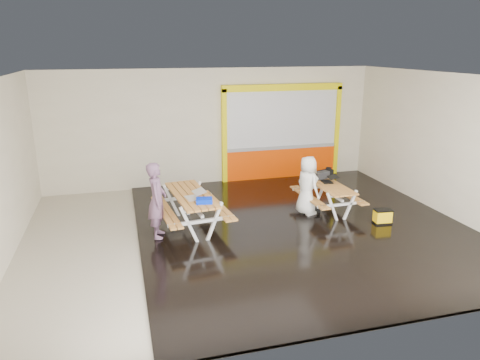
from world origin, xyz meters
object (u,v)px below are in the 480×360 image
object	(u,v)px
picnic_table_left	(191,202)
toolbox	(321,175)
person_left	(157,200)
laptop_right	(329,180)
blue_pouch	(204,201)
person_right	(307,185)
backpack	(328,175)
picnic_table_right	(328,190)
laptop_left	(195,196)
fluke_bag	(383,217)
dark_case	(312,210)

from	to	relation	value
picnic_table_left	toolbox	size ratio (longest dim) A/B	4.98
picnic_table_left	person_left	size ratio (longest dim) A/B	1.37
laptop_right	blue_pouch	size ratio (longest dim) A/B	1.26
person_right	backpack	size ratio (longest dim) A/B	3.67
picnic_table_left	picnic_table_right	distance (m)	3.54
laptop_left	laptop_right	size ratio (longest dim) A/B	1.09
backpack	fluke_bag	world-z (taller)	backpack
person_left	backpack	bearing A→B (deg)	-62.96
laptop_right	dark_case	xyz separation A→B (m)	(-0.53, -0.20, -0.69)
toolbox	fluke_bag	xyz separation A→B (m)	(0.84, -1.65, -0.63)
person_left	blue_pouch	bearing A→B (deg)	-98.58
person_left	person_right	bearing A→B (deg)	-73.26
picnic_table_right	dark_case	bearing A→B (deg)	-172.74
blue_pouch	picnic_table_right	bearing A→B (deg)	14.72
person_left	backpack	xyz separation A→B (m)	(4.81, 1.51, -0.21)
laptop_right	laptop_left	bearing A→B (deg)	-169.59
person_left	backpack	size ratio (longest dim) A/B	4.16
laptop_right	dark_case	world-z (taller)	laptop_right
picnic_table_right	laptop_left	bearing A→B (deg)	-171.53
blue_pouch	backpack	distance (m)	4.25
toolbox	person_right	bearing A→B (deg)	-138.09
fluke_bag	dark_case	bearing A→B (deg)	139.54
person_right	dark_case	bearing A→B (deg)	-93.11
person_left	dark_case	distance (m)	4.01
picnic_table_right	laptop_right	distance (m)	0.29
laptop_left	backpack	distance (m)	4.25
laptop_right	person_left	bearing A→B (deg)	-171.03
person_right	laptop_left	distance (m)	2.93
person_right	fluke_bag	distance (m)	1.92
picnic_table_left	person_right	world-z (taller)	person_right
dark_case	picnic_table_right	bearing A→B (deg)	7.26
laptop_left	toolbox	xyz separation A→B (m)	(3.53, 1.00, -0.07)
person_left	person_right	distance (m)	3.76
picnic_table_left	person_right	bearing A→B (deg)	2.24
picnic_table_left	toolbox	distance (m)	3.64
laptop_right	blue_pouch	distance (m)	3.60
picnic_table_right	dark_case	size ratio (longest dim) A/B	5.60
person_left	dark_case	bearing A→B (deg)	-73.00
blue_pouch	person_left	bearing A→B (deg)	161.80
laptop_left	toolbox	world-z (taller)	laptop_left
picnic_table_left	blue_pouch	xyz separation A→B (m)	(0.18, -0.67, 0.25)
person_right	toolbox	world-z (taller)	person_right
laptop_left	blue_pouch	distance (m)	0.39
person_right	toolbox	distance (m)	0.86
picnic_table_right	toolbox	world-z (taller)	toolbox
laptop_left	picnic_table_right	bearing A→B (deg)	8.47
backpack	toolbox	bearing A→B (deg)	-133.38
toolbox	dark_case	size ratio (longest dim) A/B	1.36
person_right	fluke_bag	bearing A→B (deg)	-142.10
picnic_table_left	laptop_left	bearing A→B (deg)	-84.48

